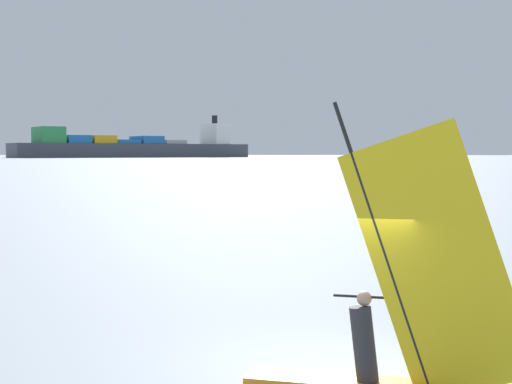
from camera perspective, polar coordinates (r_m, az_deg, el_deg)
ground_plane at (r=12.35m, az=5.28°, el=-13.26°), size 4000.00×4000.00×0.00m
windsurfer at (r=11.33m, az=9.90°, el=-9.15°), size 4.18×1.09×4.34m
cargo_ship at (r=524.52m, az=-9.15°, el=3.33°), size 144.83×124.09×29.90m
distant_headland at (r=1393.15m, az=4.77°, el=3.93°), size 750.57×650.50×54.15m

